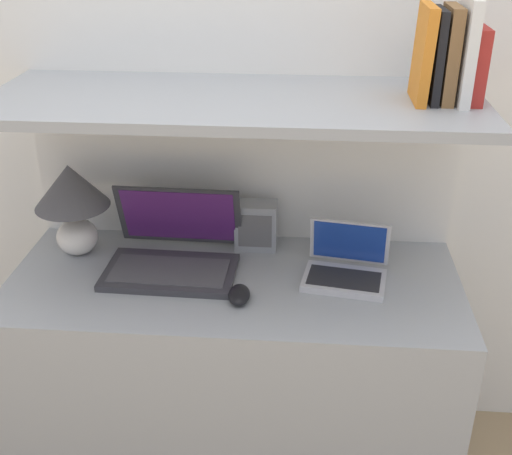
{
  "coord_description": "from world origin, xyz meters",
  "views": [
    {
      "loc": [
        0.2,
        -1.3,
        1.71
      ],
      "look_at": [
        0.07,
        0.28,
        0.91
      ],
      "focal_mm": 45.0,
      "sensor_mm": 36.0,
      "label": 1
    }
  ],
  "objects_px": {
    "computer_mouse": "(239,295)",
    "book_black": "(436,56)",
    "laptop_large": "(173,253)",
    "book_orange": "(423,54)",
    "laptop_small": "(346,268)",
    "book_brown": "(449,55)",
    "book_white": "(465,51)",
    "table_lamp": "(72,197)",
    "router_box": "(256,226)",
    "book_red": "(476,65)"
  },
  "relations": [
    {
      "from": "computer_mouse",
      "to": "book_black",
      "type": "bearing_deg",
      "value": 19.9
    },
    {
      "from": "laptop_large",
      "to": "book_orange",
      "type": "xyz_separation_m",
      "value": [
        0.67,
        0.01,
        0.6
      ]
    },
    {
      "from": "computer_mouse",
      "to": "laptop_small",
      "type": "bearing_deg",
      "value": 25.54
    },
    {
      "from": "laptop_large",
      "to": "book_brown",
      "type": "height_order",
      "value": "book_brown"
    },
    {
      "from": "laptop_large",
      "to": "book_black",
      "type": "distance_m",
      "value": 0.92
    },
    {
      "from": "book_white",
      "to": "computer_mouse",
      "type": "bearing_deg",
      "value": -162.41
    },
    {
      "from": "table_lamp",
      "to": "book_brown",
      "type": "distance_m",
      "value": 1.14
    },
    {
      "from": "laptop_small",
      "to": "computer_mouse",
      "type": "height_order",
      "value": "laptop_small"
    },
    {
      "from": "book_brown",
      "to": "laptop_large",
      "type": "bearing_deg",
      "value": -179.27
    },
    {
      "from": "router_box",
      "to": "book_black",
      "type": "height_order",
      "value": "book_black"
    },
    {
      "from": "book_brown",
      "to": "table_lamp",
      "type": "bearing_deg",
      "value": 176.95
    },
    {
      "from": "laptop_small",
      "to": "book_orange",
      "type": "bearing_deg",
      "value": 12.12
    },
    {
      "from": "laptop_large",
      "to": "book_red",
      "type": "distance_m",
      "value": 0.98
    },
    {
      "from": "book_white",
      "to": "book_orange",
      "type": "distance_m",
      "value": 0.1
    },
    {
      "from": "router_box",
      "to": "book_red",
      "type": "height_order",
      "value": "book_red"
    },
    {
      "from": "laptop_large",
      "to": "book_white",
      "type": "distance_m",
      "value": 0.98
    },
    {
      "from": "computer_mouse",
      "to": "book_brown",
      "type": "distance_m",
      "value": 0.83
    },
    {
      "from": "book_red",
      "to": "book_orange",
      "type": "distance_m",
      "value": 0.14
    },
    {
      "from": "laptop_small",
      "to": "book_black",
      "type": "relative_size",
      "value": 1.13
    },
    {
      "from": "computer_mouse",
      "to": "book_brown",
      "type": "bearing_deg",
      "value": 18.77
    },
    {
      "from": "laptop_large",
      "to": "book_brown",
      "type": "distance_m",
      "value": 0.94
    },
    {
      "from": "book_red",
      "to": "table_lamp",
      "type": "bearing_deg",
      "value": 177.14
    },
    {
      "from": "book_brown",
      "to": "book_black",
      "type": "height_order",
      "value": "book_brown"
    },
    {
      "from": "computer_mouse",
      "to": "book_orange",
      "type": "height_order",
      "value": "book_orange"
    },
    {
      "from": "laptop_small",
      "to": "book_red",
      "type": "relative_size",
      "value": 1.38
    },
    {
      "from": "computer_mouse",
      "to": "book_white",
      "type": "distance_m",
      "value": 0.86
    },
    {
      "from": "computer_mouse",
      "to": "router_box",
      "type": "xyz_separation_m",
      "value": [
        0.02,
        0.31,
        0.06
      ]
    },
    {
      "from": "laptop_small",
      "to": "computer_mouse",
      "type": "xyz_separation_m",
      "value": [
        -0.3,
        -0.14,
        -0.02
      ]
    },
    {
      "from": "computer_mouse",
      "to": "book_black",
      "type": "height_order",
      "value": "book_black"
    },
    {
      "from": "computer_mouse",
      "to": "book_red",
      "type": "relative_size",
      "value": 0.54
    },
    {
      "from": "computer_mouse",
      "to": "book_brown",
      "type": "relative_size",
      "value": 0.43
    },
    {
      "from": "book_black",
      "to": "book_red",
      "type": "bearing_deg",
      "value": 0.0
    },
    {
      "from": "laptop_small",
      "to": "router_box",
      "type": "height_order",
      "value": "laptop_small"
    },
    {
      "from": "book_white",
      "to": "book_orange",
      "type": "height_order",
      "value": "book_white"
    },
    {
      "from": "book_red",
      "to": "book_black",
      "type": "distance_m",
      "value": 0.1
    },
    {
      "from": "laptop_small",
      "to": "book_orange",
      "type": "distance_m",
      "value": 0.63
    },
    {
      "from": "laptop_large",
      "to": "laptop_small",
      "type": "height_order",
      "value": "laptop_large"
    },
    {
      "from": "table_lamp",
      "to": "book_red",
      "type": "xyz_separation_m",
      "value": [
        1.11,
        -0.06,
        0.43
      ]
    },
    {
      "from": "book_red",
      "to": "book_black",
      "type": "height_order",
      "value": "book_black"
    },
    {
      "from": "book_brown",
      "to": "book_red",
      "type": "bearing_deg",
      "value": 0.0
    },
    {
      "from": "table_lamp",
      "to": "router_box",
      "type": "relative_size",
      "value": 1.92
    },
    {
      "from": "book_brown",
      "to": "book_orange",
      "type": "height_order",
      "value": "book_orange"
    },
    {
      "from": "computer_mouse",
      "to": "router_box",
      "type": "distance_m",
      "value": 0.32
    },
    {
      "from": "laptop_large",
      "to": "computer_mouse",
      "type": "height_order",
      "value": "laptop_large"
    },
    {
      "from": "book_brown",
      "to": "book_white",
      "type": "bearing_deg",
      "value": 0.0
    },
    {
      "from": "laptop_large",
      "to": "router_box",
      "type": "distance_m",
      "value": 0.28
    },
    {
      "from": "book_red",
      "to": "book_white",
      "type": "height_order",
      "value": "book_white"
    },
    {
      "from": "router_box",
      "to": "book_white",
      "type": "relative_size",
      "value": 0.6
    },
    {
      "from": "book_brown",
      "to": "book_black",
      "type": "xyz_separation_m",
      "value": [
        -0.03,
        0.0,
        -0.0
      ]
    },
    {
      "from": "router_box",
      "to": "book_black",
      "type": "relative_size",
      "value": 0.67
    }
  ]
}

